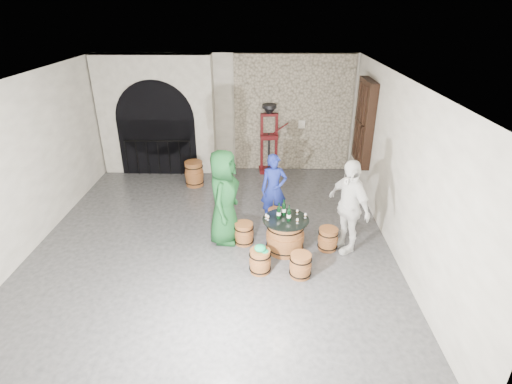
{
  "coord_description": "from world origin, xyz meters",
  "views": [
    {
      "loc": [
        0.97,
        -6.89,
        4.4
      ],
      "look_at": [
        0.85,
        0.11,
        1.05
      ],
      "focal_mm": 28.0,
      "sensor_mm": 36.0,
      "label": 1
    }
  ],
  "objects_px": {
    "barrel_table": "(285,235)",
    "person_white": "(348,206)",
    "person_green": "(224,197)",
    "side_barrel": "(194,174)",
    "person_blue": "(274,189)",
    "wine_bottle_left": "(279,212)",
    "wine_bottle_right": "(284,209)",
    "barrel_stool_near_left": "(260,261)",
    "corking_press": "(269,134)",
    "barrel_stool_right": "(328,239)",
    "barrel_stool_far": "(276,219)",
    "barrel_stool_left": "(244,233)",
    "wine_bottle_center": "(289,214)",
    "barrel_stool_near_right": "(300,265)"
  },
  "relations": [
    {
      "from": "barrel_table",
      "to": "person_white",
      "type": "xyz_separation_m",
      "value": [
        1.17,
        0.09,
        0.59
      ]
    },
    {
      "from": "person_green",
      "to": "side_barrel",
      "type": "bearing_deg",
      "value": 31.28
    },
    {
      "from": "barrel_table",
      "to": "person_blue",
      "type": "height_order",
      "value": "person_blue"
    },
    {
      "from": "person_white",
      "to": "wine_bottle_left",
      "type": "distance_m",
      "value": 1.31
    },
    {
      "from": "person_blue",
      "to": "wine_bottle_right",
      "type": "bearing_deg",
      "value": -86.68
    },
    {
      "from": "barrel_table",
      "to": "wine_bottle_left",
      "type": "bearing_deg",
      "value": 163.07
    },
    {
      "from": "barrel_stool_near_left",
      "to": "person_white",
      "type": "height_order",
      "value": "person_white"
    },
    {
      "from": "barrel_table",
      "to": "person_blue",
      "type": "xyz_separation_m",
      "value": [
        -0.2,
        1.17,
        0.43
      ]
    },
    {
      "from": "person_green",
      "to": "side_barrel",
      "type": "height_order",
      "value": "person_green"
    },
    {
      "from": "barrel_table",
      "to": "wine_bottle_left",
      "type": "relative_size",
      "value": 2.73
    },
    {
      "from": "side_barrel",
      "to": "corking_press",
      "type": "distance_m",
      "value": 2.34
    },
    {
      "from": "barrel_stool_right",
      "to": "person_green",
      "type": "relative_size",
      "value": 0.23
    },
    {
      "from": "barrel_table",
      "to": "person_white",
      "type": "bearing_deg",
      "value": 4.37
    },
    {
      "from": "person_white",
      "to": "barrel_stool_far",
      "type": "bearing_deg",
      "value": -148.18
    },
    {
      "from": "barrel_table",
      "to": "wine_bottle_right",
      "type": "distance_m",
      "value": 0.51
    },
    {
      "from": "barrel_stool_right",
      "to": "wine_bottle_left",
      "type": "bearing_deg",
      "value": -178.59
    },
    {
      "from": "person_green",
      "to": "person_white",
      "type": "distance_m",
      "value": 2.38
    },
    {
      "from": "barrel_stool_left",
      "to": "barrel_stool_right",
      "type": "height_order",
      "value": "same"
    },
    {
      "from": "barrel_table",
      "to": "corking_press",
      "type": "xyz_separation_m",
      "value": [
        -0.27,
        4.02,
        0.78
      ]
    },
    {
      "from": "person_white",
      "to": "wine_bottle_right",
      "type": "height_order",
      "value": "person_white"
    },
    {
      "from": "wine_bottle_center",
      "to": "wine_bottle_right",
      "type": "height_order",
      "value": "same"
    },
    {
      "from": "side_barrel",
      "to": "person_green",
      "type": "bearing_deg",
      "value": -68.63
    },
    {
      "from": "person_green",
      "to": "corking_press",
      "type": "bearing_deg",
      "value": -4.21
    },
    {
      "from": "barrel_table",
      "to": "wine_bottle_right",
      "type": "xyz_separation_m",
      "value": [
        -0.03,
        0.17,
        0.48
      ]
    },
    {
      "from": "wine_bottle_left",
      "to": "side_barrel",
      "type": "relative_size",
      "value": 0.49
    },
    {
      "from": "wine_bottle_right",
      "to": "corking_press",
      "type": "xyz_separation_m",
      "value": [
        -0.24,
        3.84,
        0.3
      ]
    },
    {
      "from": "wine_bottle_center",
      "to": "barrel_stool_near_left",
      "type": "bearing_deg",
      "value": -129.5
    },
    {
      "from": "barrel_stool_far",
      "to": "wine_bottle_left",
      "type": "relative_size",
      "value": 1.37
    },
    {
      "from": "barrel_stool_left",
      "to": "wine_bottle_center",
      "type": "bearing_deg",
      "value": -18.8
    },
    {
      "from": "side_barrel",
      "to": "corking_press",
      "type": "xyz_separation_m",
      "value": [
        1.96,
        0.99,
        0.79
      ]
    },
    {
      "from": "barrel_stool_near_right",
      "to": "barrel_stool_far",
      "type": "bearing_deg",
      "value": 102.9
    },
    {
      "from": "wine_bottle_right",
      "to": "side_barrel",
      "type": "distance_m",
      "value": 3.64
    },
    {
      "from": "barrel_stool_left",
      "to": "wine_bottle_left",
      "type": "height_order",
      "value": "wine_bottle_left"
    },
    {
      "from": "barrel_stool_left",
      "to": "person_white",
      "type": "xyz_separation_m",
      "value": [
        1.98,
        -0.15,
        0.71
      ]
    },
    {
      "from": "barrel_stool_left",
      "to": "barrel_stool_near_right",
      "type": "xyz_separation_m",
      "value": [
        1.04,
        -1.05,
        0.0
      ]
    },
    {
      "from": "barrel_stool_near_right",
      "to": "barrel_table",
      "type": "bearing_deg",
      "value": 106.06
    },
    {
      "from": "barrel_stool_right",
      "to": "wine_bottle_left",
      "type": "xyz_separation_m",
      "value": [
        -0.97,
        -0.02,
        0.6
      ]
    },
    {
      "from": "wine_bottle_center",
      "to": "corking_press",
      "type": "distance_m",
      "value": 4.09
    },
    {
      "from": "barrel_stool_right",
      "to": "wine_bottle_right",
      "type": "distance_m",
      "value": 1.06
    },
    {
      "from": "barrel_stool_left",
      "to": "wine_bottle_center",
      "type": "height_order",
      "value": "wine_bottle_center"
    },
    {
      "from": "wine_bottle_left",
      "to": "wine_bottle_center",
      "type": "xyz_separation_m",
      "value": [
        0.18,
        -0.09,
        0.0
      ]
    },
    {
      "from": "barrel_stool_near_left",
      "to": "wine_bottle_right",
      "type": "distance_m",
      "value": 1.14
    },
    {
      "from": "person_blue",
      "to": "person_white",
      "type": "relative_size",
      "value": 0.83
    },
    {
      "from": "barrel_stool_near_right",
      "to": "person_green",
      "type": "relative_size",
      "value": 0.23
    },
    {
      "from": "person_green",
      "to": "barrel_stool_near_right",
      "type": "bearing_deg",
      "value": -119.39
    },
    {
      "from": "person_green",
      "to": "wine_bottle_right",
      "type": "height_order",
      "value": "person_green"
    },
    {
      "from": "barrel_table",
      "to": "person_green",
      "type": "height_order",
      "value": "person_green"
    },
    {
      "from": "barrel_stool_far",
      "to": "person_white",
      "type": "relative_size",
      "value": 0.24
    },
    {
      "from": "barrel_stool_far",
      "to": "person_white",
      "type": "distance_m",
      "value": 1.66
    },
    {
      "from": "person_green",
      "to": "wine_bottle_left",
      "type": "bearing_deg",
      "value": -96.75
    }
  ]
}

